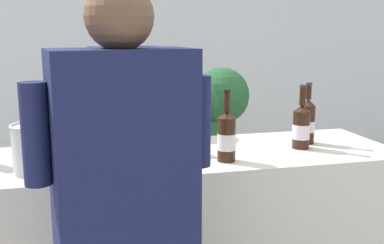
{
  "coord_description": "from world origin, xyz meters",
  "views": [
    {
      "loc": [
        -0.41,
        -2.08,
        1.54
      ],
      "look_at": [
        0.11,
        0.0,
        1.12
      ],
      "focal_mm": 43.52,
      "sensor_mm": 36.0,
      "label": 1
    }
  ],
  "objects_px": {
    "wine_bottle_8": "(88,140)",
    "wine_bottle_9": "(301,127)",
    "wine_bottle_0": "(167,125)",
    "wine_bottle_1": "(146,126)",
    "wine_bottle_6": "(105,124)",
    "wine_glass": "(172,133)",
    "wine_bottle_3": "(133,143)",
    "wine_bottle_5": "(115,130)",
    "wine_bottle_4": "(307,121)",
    "potted_shrub": "(205,126)",
    "wine_bottle_2": "(227,137)",
    "ice_bucket": "(35,148)",
    "person_server": "(128,155)"
  },
  "relations": [
    {
      "from": "wine_bottle_8",
      "to": "wine_bottle_9",
      "type": "height_order",
      "value": "wine_bottle_9"
    },
    {
      "from": "wine_bottle_1",
      "to": "wine_bottle_6",
      "type": "distance_m",
      "value": 0.2
    },
    {
      "from": "wine_bottle_3",
      "to": "wine_bottle_5",
      "type": "xyz_separation_m",
      "value": [
        -0.06,
        0.23,
        0.01
      ]
    },
    {
      "from": "wine_bottle_6",
      "to": "potted_shrub",
      "type": "distance_m",
      "value": 1.42
    },
    {
      "from": "wine_bottle_0",
      "to": "wine_bottle_9",
      "type": "height_order",
      "value": "wine_bottle_0"
    },
    {
      "from": "wine_bottle_3",
      "to": "wine_bottle_5",
      "type": "height_order",
      "value": "wine_bottle_5"
    },
    {
      "from": "wine_glass",
      "to": "wine_bottle_6",
      "type": "bearing_deg",
      "value": 141.34
    },
    {
      "from": "wine_bottle_2",
      "to": "wine_bottle_6",
      "type": "xyz_separation_m",
      "value": [
        -0.51,
        0.35,
        0.01
      ]
    },
    {
      "from": "wine_bottle_8",
      "to": "wine_bottle_9",
      "type": "distance_m",
      "value": 1.03
    },
    {
      "from": "wine_bottle_5",
      "to": "wine_bottle_8",
      "type": "xyz_separation_m",
      "value": [
        -0.12,
        -0.15,
        -0.01
      ]
    },
    {
      "from": "wine_bottle_4",
      "to": "potted_shrub",
      "type": "height_order",
      "value": "wine_bottle_4"
    },
    {
      "from": "wine_bottle_0",
      "to": "wine_glass",
      "type": "height_order",
      "value": "wine_bottle_0"
    },
    {
      "from": "wine_bottle_4",
      "to": "potted_shrub",
      "type": "xyz_separation_m",
      "value": [
        -0.19,
        1.26,
        -0.27
      ]
    },
    {
      "from": "ice_bucket",
      "to": "person_server",
      "type": "xyz_separation_m",
      "value": [
        0.46,
        0.79,
        -0.27
      ]
    },
    {
      "from": "wine_bottle_2",
      "to": "person_server",
      "type": "xyz_separation_m",
      "value": [
        -0.35,
        0.82,
        -0.28
      ]
    },
    {
      "from": "wine_bottle_2",
      "to": "wine_bottle_9",
      "type": "distance_m",
      "value": 0.45
    },
    {
      "from": "potted_shrub",
      "to": "wine_bottle_4",
      "type": "bearing_deg",
      "value": -81.32
    },
    {
      "from": "potted_shrub",
      "to": "wine_bottle_2",
      "type": "bearing_deg",
      "value": -102.01
    },
    {
      "from": "wine_bottle_0",
      "to": "potted_shrub",
      "type": "bearing_deg",
      "value": 66.61
    },
    {
      "from": "wine_bottle_2",
      "to": "wine_bottle_5",
      "type": "distance_m",
      "value": 0.51
    },
    {
      "from": "wine_bottle_1",
      "to": "potted_shrub",
      "type": "bearing_deg",
      "value": 61.75
    },
    {
      "from": "wine_bottle_2",
      "to": "wine_bottle_4",
      "type": "xyz_separation_m",
      "value": [
        0.51,
        0.22,
        0.0
      ]
    },
    {
      "from": "wine_bottle_2",
      "to": "person_server",
      "type": "height_order",
      "value": "person_server"
    },
    {
      "from": "wine_bottle_2",
      "to": "wine_bottle_3",
      "type": "bearing_deg",
      "value": -176.58
    },
    {
      "from": "wine_bottle_4",
      "to": "wine_bottle_5",
      "type": "xyz_separation_m",
      "value": [
        -0.98,
        -0.02,
        0.01
      ]
    },
    {
      "from": "wine_bottle_6",
      "to": "wine_bottle_9",
      "type": "bearing_deg",
      "value": -13.35
    },
    {
      "from": "wine_bottle_1",
      "to": "wine_bottle_9",
      "type": "height_order",
      "value": "wine_bottle_9"
    },
    {
      "from": "wine_bottle_4",
      "to": "wine_bottle_0",
      "type": "bearing_deg",
      "value": 178.31
    },
    {
      "from": "person_server",
      "to": "wine_bottle_6",
      "type": "bearing_deg",
      "value": -108.26
    },
    {
      "from": "wine_bottle_3",
      "to": "wine_glass",
      "type": "bearing_deg",
      "value": 36.95
    },
    {
      "from": "wine_bottle_0",
      "to": "wine_bottle_6",
      "type": "bearing_deg",
      "value": 158.41
    },
    {
      "from": "wine_bottle_1",
      "to": "wine_bottle_8",
      "type": "bearing_deg",
      "value": -137.55
    },
    {
      "from": "wine_bottle_3",
      "to": "wine_bottle_1",
      "type": "bearing_deg",
      "value": 72.85
    },
    {
      "from": "wine_bottle_9",
      "to": "wine_bottle_0",
      "type": "bearing_deg",
      "value": 170.48
    },
    {
      "from": "wine_bottle_1",
      "to": "wine_bottle_8",
      "type": "distance_m",
      "value": 0.38
    },
    {
      "from": "wine_bottle_9",
      "to": "potted_shrub",
      "type": "distance_m",
      "value": 1.38
    },
    {
      "from": "wine_bottle_6",
      "to": "wine_glass",
      "type": "xyz_separation_m",
      "value": [
        0.29,
        -0.23,
        -0.01
      ]
    },
    {
      "from": "wine_bottle_8",
      "to": "wine_bottle_2",
      "type": "bearing_deg",
      "value": -4.59
    },
    {
      "from": "wine_bottle_2",
      "to": "wine_bottle_5",
      "type": "bearing_deg",
      "value": 157.04
    },
    {
      "from": "wine_bottle_9",
      "to": "person_server",
      "type": "height_order",
      "value": "person_server"
    },
    {
      "from": "wine_bottle_1",
      "to": "wine_bottle_8",
      "type": "xyz_separation_m",
      "value": [
        -0.28,
        -0.26,
        0.0
      ]
    },
    {
      "from": "wine_bottle_0",
      "to": "wine_bottle_1",
      "type": "bearing_deg",
      "value": 143.67
    },
    {
      "from": "wine_bottle_2",
      "to": "wine_bottle_5",
      "type": "height_order",
      "value": "wine_bottle_5"
    },
    {
      "from": "wine_bottle_8",
      "to": "ice_bucket",
      "type": "bearing_deg",
      "value": -174.55
    },
    {
      "from": "wine_bottle_5",
      "to": "person_server",
      "type": "distance_m",
      "value": 0.69
    },
    {
      "from": "wine_bottle_0",
      "to": "wine_bottle_3",
      "type": "height_order",
      "value": "wine_bottle_0"
    },
    {
      "from": "wine_bottle_9",
      "to": "wine_bottle_1",
      "type": "bearing_deg",
      "value": 166.57
    },
    {
      "from": "ice_bucket",
      "to": "wine_bottle_5",
      "type": "bearing_deg",
      "value": 27.14
    },
    {
      "from": "potted_shrub",
      "to": "wine_bottle_1",
      "type": "bearing_deg",
      "value": -118.25
    },
    {
      "from": "wine_bottle_5",
      "to": "person_server",
      "type": "bearing_deg",
      "value": 78.99
    }
  ]
}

